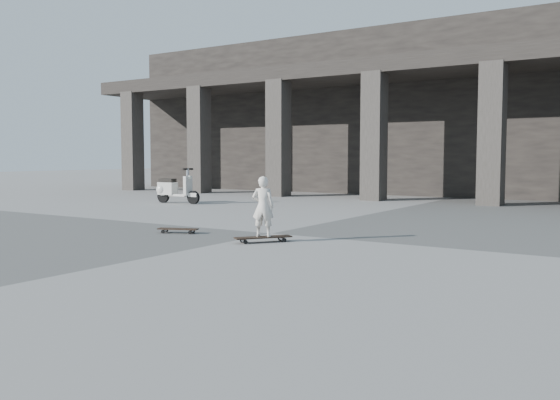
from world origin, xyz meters
The scene contains 6 objects.
ground centered at (0.00, 0.00, 0.00)m, with size 90.00×90.00×0.00m, color #50504E.
colonnade centered at (0.00, 13.77, 3.03)m, with size 28.00×8.82×6.00m.
longboard centered at (0.50, -0.99, 0.07)m, with size 0.73×0.87×0.09m.
skateboard_spare centered at (-1.43, -0.88, 0.07)m, with size 0.75×0.44×0.09m.
child centered at (0.50, -0.99, 0.58)m, with size 0.35×0.23×0.97m, color silver.
scooter centered at (-6.34, 4.18, 0.41)m, with size 1.49×0.52×1.04m.
Camera 1 is at (5.81, -8.76, 1.37)m, focal length 38.00 mm.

